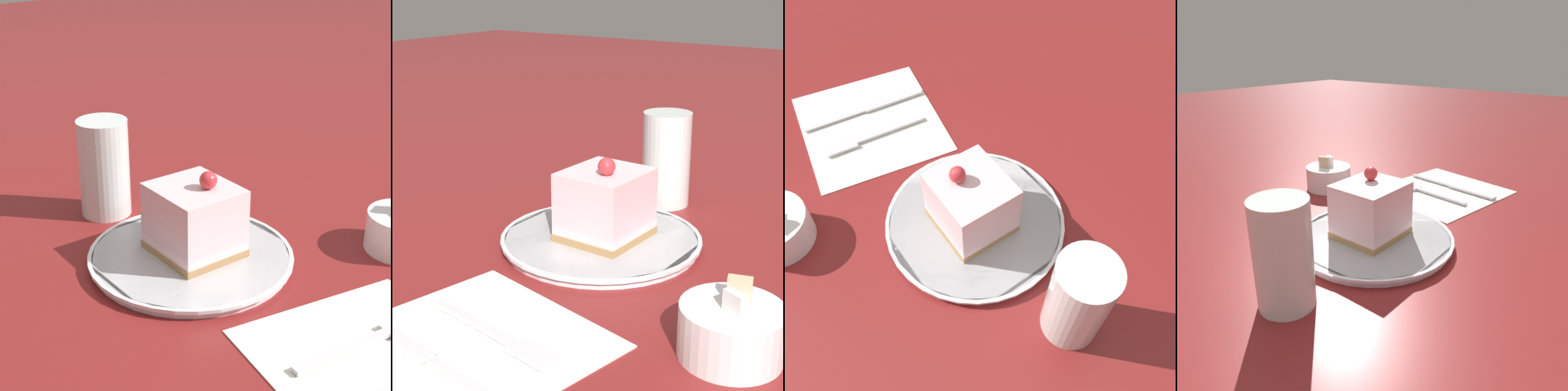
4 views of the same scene
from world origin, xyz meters
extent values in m
plane|color=maroon|center=(0.00, 0.00, 0.00)|extent=(4.00, 4.00, 0.00)
cylinder|color=white|center=(0.00, -0.01, 0.01)|extent=(0.22, 0.22, 0.01)
cylinder|color=white|center=(0.00, -0.01, 0.01)|extent=(0.23, 0.23, 0.00)
cube|color=#9E7547|center=(0.00, -0.01, 0.02)|extent=(0.09, 0.09, 0.01)
cube|color=silver|center=(0.00, -0.01, 0.06)|extent=(0.09, 0.08, 0.07)
sphere|color=red|center=(0.01, 0.00, 0.10)|extent=(0.02, 0.02, 0.02)
cube|color=white|center=(0.25, 0.01, 0.00)|extent=(0.25, 0.24, 0.00)
cube|color=silver|center=(0.21, -0.01, 0.01)|extent=(0.02, 0.11, 0.00)
cylinder|color=silver|center=(-0.17, -0.02, 0.06)|extent=(0.06, 0.06, 0.13)
camera|label=1|loc=(0.51, -0.40, 0.37)|focal=60.00mm
camera|label=2|loc=(0.57, 0.37, 0.30)|focal=60.00mm
camera|label=3|loc=(-0.25, 0.16, 0.48)|focal=40.00mm
camera|label=4|loc=(-0.39, -0.31, 0.27)|focal=35.00mm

